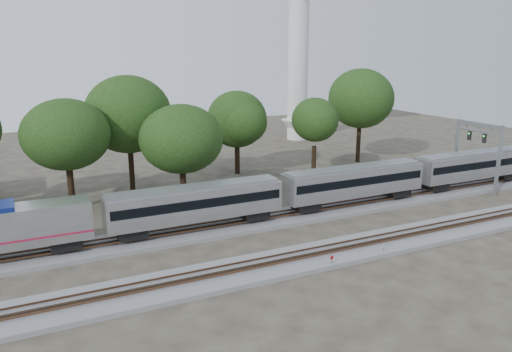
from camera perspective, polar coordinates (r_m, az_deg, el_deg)
The scene contains 14 objects.
ground at distance 45.52m, azimuth 2.53°, elevation -7.90°, with size 160.00×160.00×0.00m, color #383328.
track_far at distance 50.46m, azimuth -0.70°, elevation -5.37°, with size 160.00×5.00×0.73m.
track_near at distance 42.25m, azimuth 5.14°, elevation -9.47°, with size 160.00×5.00×0.73m.
train at distance 55.99m, azimuth 11.26°, elevation -0.51°, with size 88.22×3.04×4.48m.
switch_stand_red at distance 41.26m, azimuth 8.66°, elevation -9.47°, with size 0.34×0.09×1.06m.
switch_stand_white at distance 44.57m, azimuth 14.33°, elevation -8.01°, with size 0.29×0.13×0.96m.
switch_lever at distance 43.92m, azimuth 13.02°, elevation -8.93°, with size 0.50×0.30×0.30m, color #512D19.
signal_gantry at distance 67.99m, azimuth 24.02°, elevation 3.70°, with size 0.58×6.91×8.40m.
tree_2 at distance 57.22m, azimuth -20.89°, elevation 4.43°, with size 8.46×8.46×11.93m.
tree_3 at distance 61.70m, azimuth -14.41°, elevation 6.82°, with size 9.80×9.80×13.82m.
tree_4 at distance 56.73m, azimuth -8.52°, elevation 4.19°, with size 7.52×7.52×10.61m.
tree_5 at distance 69.65m, azimuth -2.20°, elevation 6.48°, with size 7.86×7.86×11.09m.
tree_6 at distance 68.65m, azimuth 6.75°, elevation 6.38°, with size 7.99×7.99×11.26m.
tree_7 at distance 78.43m, azimuth 11.87°, elevation 8.65°, with size 10.04×10.04×14.15m.
Camera 1 is at (-20.10, -37.04, 17.22)m, focal length 35.00 mm.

